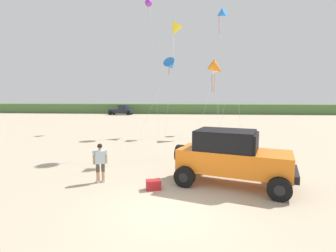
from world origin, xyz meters
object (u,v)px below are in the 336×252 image
(distant_pickup, at_px, (121,110))
(kite_black_sled, at_px, (149,2))
(cooler_box, at_px, (153,185))
(kite_purple_stunt, at_px, (171,65))
(kite_orange_streamer, at_px, (216,68))
(kite_red_delta, at_px, (175,30))
(person_watching, at_px, (100,161))
(kite_yellow_diamond, at_px, (214,71))
(kite_white_parafoil, at_px, (221,14))
(jeep, at_px, (232,156))

(distant_pickup, relative_size, kite_black_sled, 0.33)
(cooler_box, distance_m, kite_purple_stunt, 15.84)
(kite_orange_streamer, xyz_separation_m, kite_purple_stunt, (-4.13, 0.98, 0.44))
(kite_black_sled, bearing_deg, distant_pickup, 113.37)
(cooler_box, relative_size, kite_red_delta, 0.05)
(person_watching, bearing_deg, cooler_box, -15.17)
(cooler_box, xyz_separation_m, kite_orange_streamer, (3.62, 13.52, 5.91))
(cooler_box, bearing_deg, person_watching, 147.24)
(distant_pickup, relative_size, kite_yellow_diamond, 0.70)
(cooler_box, relative_size, distant_pickup, 0.12)
(cooler_box, xyz_separation_m, kite_white_parafoil, (4.19, 16.30, 11.33))
(kite_yellow_diamond, xyz_separation_m, kite_purple_stunt, (-4.12, -1.50, 0.46))
(kite_black_sled, relative_size, kite_purple_stunt, 1.95)
(person_watching, xyz_separation_m, kite_orange_streamer, (5.98, 12.88, 5.16))
(jeep, relative_size, kite_orange_streamer, 0.72)
(person_watching, xyz_separation_m, kite_black_sled, (-0.78, 18.02, 12.71))
(kite_yellow_diamond, distance_m, kite_orange_streamer, 2.48)
(cooler_box, bearing_deg, kite_white_parafoil, 57.99)
(person_watching, xyz_separation_m, kite_white_parafoil, (6.55, 15.66, 10.59))
(cooler_box, relative_size, kite_yellow_diamond, 0.08)
(jeep, bearing_deg, cooler_box, -164.54)
(cooler_box, bearing_deg, jeep, -2.13)
(kite_orange_streamer, bearing_deg, kite_purple_stunt, 166.63)
(jeep, bearing_deg, kite_yellow_diamond, 88.17)
(distant_pickup, relative_size, kite_red_delta, 0.45)
(kite_purple_stunt, bearing_deg, kite_black_sled, 122.26)
(cooler_box, distance_m, kite_red_delta, 17.81)
(jeep, xyz_separation_m, kite_purple_stunt, (-3.63, 13.64, 5.34))
(kite_orange_streamer, relative_size, kite_white_parafoil, 0.58)
(person_watching, height_order, kite_black_sled, kite_black_sled)
(kite_purple_stunt, distance_m, kite_white_parafoil, 7.09)
(distant_pickup, distance_m, kite_yellow_diamond, 29.74)
(person_watching, relative_size, cooler_box, 2.98)
(cooler_box, relative_size, kite_black_sled, 0.04)
(kite_white_parafoil, bearing_deg, jeep, -93.98)
(distant_pickup, xyz_separation_m, kite_black_sled, (9.41, -21.78, 12.71))
(person_watching, height_order, kite_white_parafoil, kite_white_parafoil)
(kite_black_sled, bearing_deg, kite_red_delta, -50.85)
(jeep, xyz_separation_m, distant_pickup, (-15.67, 39.58, -0.26))
(distant_pickup, height_order, kite_orange_streamer, kite_orange_streamer)
(person_watching, relative_size, kite_yellow_diamond, 0.25)
(person_watching, bearing_deg, kite_yellow_diamond, 68.78)
(person_watching, relative_size, kite_black_sled, 0.12)
(kite_purple_stunt, xyz_separation_m, kite_white_parafoil, (4.71, 1.80, 4.98))
(distant_pickup, relative_size, kite_orange_streamer, 0.67)
(kite_black_sled, relative_size, kite_white_parafoil, 1.17)
(person_watching, height_order, kite_purple_stunt, kite_purple_stunt)
(person_watching, relative_size, distant_pickup, 0.36)
(jeep, relative_size, kite_yellow_diamond, 0.75)
(cooler_box, distance_m, kite_black_sled, 23.22)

